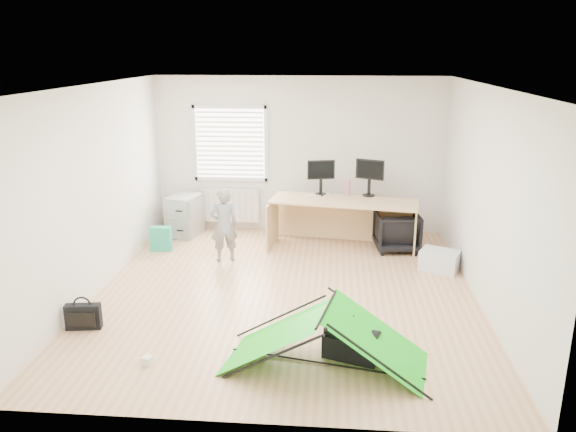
# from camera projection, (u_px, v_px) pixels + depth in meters

# --- Properties ---
(ground) EXTENTS (5.50, 5.50, 0.00)m
(ground) POSITION_uv_depth(u_px,v_px,m) (286.00, 293.00, 7.50)
(ground) COLOR tan
(ground) RESTS_ON ground
(back_wall) EXTENTS (5.00, 0.02, 2.70)m
(back_wall) POSITION_uv_depth(u_px,v_px,m) (299.00, 156.00, 9.74)
(back_wall) COLOR silver
(back_wall) RESTS_ON ground
(window) EXTENTS (1.20, 0.06, 1.20)m
(window) POSITION_uv_depth(u_px,v_px,m) (230.00, 144.00, 9.74)
(window) COLOR silver
(window) RESTS_ON back_wall
(radiator) EXTENTS (1.00, 0.12, 0.60)m
(radiator) POSITION_uv_depth(u_px,v_px,m) (232.00, 205.00, 10.01)
(radiator) COLOR silver
(radiator) RESTS_ON back_wall
(desk) EXTENTS (2.43, 1.09, 0.80)m
(desk) POSITION_uv_depth(u_px,v_px,m) (343.00, 224.00, 9.09)
(desk) COLOR tan
(desk) RESTS_ON ground
(filing_cabinet) EXTENTS (0.60, 0.70, 0.71)m
(filing_cabinet) POSITION_uv_depth(u_px,v_px,m) (185.00, 215.00, 9.73)
(filing_cabinet) COLOR #9B9CA0
(filing_cabinet) RESTS_ON ground
(monitor_left) EXTENTS (0.46, 0.19, 0.43)m
(monitor_left) POSITION_uv_depth(u_px,v_px,m) (321.00, 182.00, 9.25)
(monitor_left) COLOR black
(monitor_left) RESTS_ON desk
(monitor_right) EXTENTS (0.47, 0.27, 0.45)m
(monitor_right) POSITION_uv_depth(u_px,v_px,m) (369.00, 183.00, 9.19)
(monitor_right) COLOR black
(monitor_right) RESTS_ON desk
(keyboard) EXTENTS (0.42, 0.24, 0.02)m
(keyboard) POSITION_uv_depth(u_px,v_px,m) (318.00, 195.00, 9.28)
(keyboard) COLOR beige
(keyboard) RESTS_ON desk
(thermos) EXTENTS (0.08, 0.08, 0.26)m
(thermos) POSITION_uv_depth(u_px,v_px,m) (348.00, 188.00, 9.25)
(thermos) COLOR #AC6072
(thermos) RESTS_ON desk
(office_chair) EXTENTS (0.73, 0.75, 0.63)m
(office_chair) POSITION_uv_depth(u_px,v_px,m) (397.00, 231.00, 9.02)
(office_chair) COLOR black
(office_chair) RESTS_ON ground
(person) EXTENTS (0.48, 0.40, 1.14)m
(person) POSITION_uv_depth(u_px,v_px,m) (224.00, 225.00, 8.48)
(person) COLOR gray
(person) RESTS_ON ground
(kite) EXTENTS (2.17, 1.28, 0.63)m
(kite) POSITION_uv_depth(u_px,v_px,m) (326.00, 337.00, 5.69)
(kite) COLOR #12C315
(kite) RESTS_ON ground
(storage_crate) EXTENTS (0.64, 0.56, 0.30)m
(storage_crate) POSITION_uv_depth(u_px,v_px,m) (439.00, 260.00, 8.22)
(storage_crate) COLOR silver
(storage_crate) RESTS_ON ground
(tote_bag) EXTENTS (0.34, 0.17, 0.40)m
(tote_bag) POSITION_uv_depth(u_px,v_px,m) (161.00, 239.00, 9.02)
(tote_bag) COLOR #209C78
(tote_bag) RESTS_ON ground
(laptop_bag) EXTENTS (0.42, 0.18, 0.30)m
(laptop_bag) POSITION_uv_depth(u_px,v_px,m) (83.00, 317.00, 6.49)
(laptop_bag) COLOR black
(laptop_bag) RESTS_ON ground
(white_box) EXTENTS (0.12, 0.12, 0.09)m
(white_box) POSITION_uv_depth(u_px,v_px,m) (147.00, 361.00, 5.76)
(white_box) COLOR silver
(white_box) RESTS_ON ground
(duffel_bag) EXTENTS (0.64, 0.46, 0.25)m
(duffel_bag) POSITION_uv_depth(u_px,v_px,m) (352.00, 346.00, 5.89)
(duffel_bag) COLOR black
(duffel_bag) RESTS_ON ground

